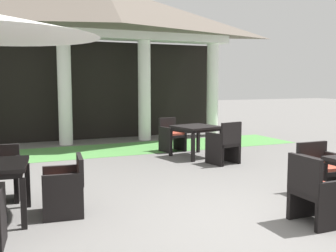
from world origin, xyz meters
The scene contains 9 objects.
ground_plane centered at (0.00, 0.00, 0.00)m, with size 60.00×60.00×0.00m, color slate.
background_pavilion centered at (0.00, 7.62, 3.51)m, with size 8.46×2.42×4.60m.
lawn_strip centered at (0.00, 6.13, 0.00)m, with size 10.26×2.00×0.01m, color #519347.
patio_chair_near_foreground_west centered at (0.69, -0.31, 0.40)m, with size 0.58×0.59×0.89m.
patio_chair_near_foreground_north centered at (1.76, 0.72, 0.39)m, with size 0.63×0.58×0.82m.
patio_chair_mid_left_east centered at (-2.20, 1.36, 0.39)m, with size 0.60×0.69×0.80m.
patio_table_mid_right centered at (1.37, 4.35, 0.65)m, with size 1.11×1.11×0.75m.
patio_chair_mid_right_north centered at (1.16, 5.32, 0.40)m, with size 0.63×0.63×0.87m.
patio_chair_mid_right_south centered at (1.57, 3.37, 0.43)m, with size 0.67×0.66×0.94m.
Camera 1 is at (-3.00, -4.05, 1.81)m, focal length 42.31 mm.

